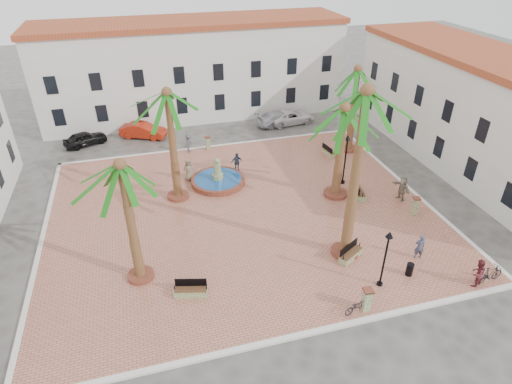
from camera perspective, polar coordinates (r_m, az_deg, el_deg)
The scene contains 36 objects.
ground at distance 29.85m, azimuth -1.85°, elevation -2.89°, with size 120.00×120.00×0.00m, color #56544F.
plaza at distance 29.81m, azimuth -1.85°, elevation -2.77°, with size 26.00×22.00×0.15m, color #B86C55.
kerb_n at distance 39.19m, azimuth -5.80°, elevation 6.04°, with size 26.30×0.30×0.16m, color silver.
kerb_s at distance 21.98m, azimuth 5.54°, elevation -18.55°, with size 26.30×0.30×0.16m, color silver.
kerb_e at distance 34.73m, azimuth 19.43°, elevation 0.67°, with size 0.30×22.30×0.16m, color silver.
kerb_w at distance 30.15m, azimuth -26.73°, elevation -6.25°, with size 0.30×22.30×0.16m, color silver.
building_north at distance 45.92m, azimuth -8.29°, elevation 16.00°, with size 30.40×7.40×9.50m.
building_east at distance 38.56m, azimuth 27.79°, elevation 9.23°, with size 7.40×26.40×9.00m.
fountain at distance 33.08m, azimuth -5.09°, elevation 1.64°, with size 4.11×4.11×2.12m.
palm_nw at distance 28.81m, azimuth -11.63°, elevation 11.26°, with size 5.15×5.15×8.26m.
palm_sw at distance 21.83m, azimuth -17.35°, elevation 1.63°, with size 4.83×4.83×7.51m.
palm_s at distance 22.22m, azimuth 14.27°, elevation 10.50°, with size 5.42×5.42×10.48m.
palm_e at distance 29.54m, azimuth 11.60°, elevation 9.31°, with size 5.62×5.62×7.12m.
palm_ne at distance 36.92m, azimuth 13.30°, elevation 14.41°, with size 5.19×5.19×7.53m.
bench_s at distance 23.71m, azimuth -8.66°, elevation -12.92°, with size 1.88×0.98×0.95m.
bench_se at distance 26.30m, azimuth 12.53°, elevation -8.13°, with size 1.83×1.35×0.95m.
bench_e at distance 32.29m, azimuth 13.45°, elevation 0.01°, with size 0.95×2.04×1.03m.
bench_ne at distance 37.86m, azimuth 9.67°, elevation 5.30°, with size 0.74×1.68×0.86m.
lamppost_s at distance 23.56m, azimuth 17.02°, elevation -7.36°, with size 0.40×0.40×3.66m.
lamppost_e at distance 32.53m, azimuth 11.94°, elevation 5.37°, with size 0.44×0.44×4.03m.
bollard_se at distance 23.10m, azimuth 14.55°, elevation -13.68°, with size 0.53×0.53×1.38m.
bollard_n at distance 38.28m, azimuth -6.45°, elevation 6.52°, with size 0.49×0.49×1.23m.
bollard_e at distance 31.14m, azimuth 20.46°, elevation -1.70°, with size 0.56×0.56×1.30m.
litter_bin at distance 26.00m, azimuth 19.80°, elevation -9.69°, with size 0.40×0.40×0.78m, color black.
cyclist_a at distance 27.16m, azimuth 20.99°, elevation -6.82°, with size 0.59×0.39×1.62m, color #383F56.
bicycle_a at distance 23.11m, azimuth 13.37°, elevation -14.49°, with size 0.56×1.61×0.84m, color black.
cyclist_b at distance 26.48m, azimuth 27.43°, elevation -9.55°, with size 0.84×0.65×1.73m, color maroon.
bicycle_b at distance 27.25m, azimuth 28.73°, elevation -9.59°, with size 0.51×1.80×1.08m, color black.
pedestrian_fountain_a at distance 33.49m, azimuth -9.00°, elevation 2.95°, with size 0.88×0.57×1.80m, color #7D6D53.
pedestrian_fountain_b at distance 34.40m, azimuth -2.59°, elevation 3.98°, with size 0.95×0.40×1.63m, color #394860.
pedestrian_north at distance 38.00m, azimuth -8.97°, elevation 6.49°, with size 1.10×0.63×1.70m, color #48494C.
pedestrian_east at distance 32.40m, azimuth 18.90°, elevation 0.52°, with size 1.73×0.55×1.87m, color gray.
car_black at distance 42.20m, azimuth -21.83°, elevation 6.63°, with size 1.53×3.80×1.29m, color black.
car_red at distance 42.10m, azimuth -14.81°, elevation 7.93°, with size 1.50×4.31×1.42m, color #B22510.
car_silver at distance 43.71m, azimuth 3.15°, elevation 9.81°, with size 1.94×4.76×1.38m, color silver.
car_white at distance 44.18m, azimuth 4.73°, elevation 9.96°, with size 2.20×4.76×1.32m, color white.
Camera 1 is at (-5.72, -23.92, 16.92)m, focal length 30.00 mm.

